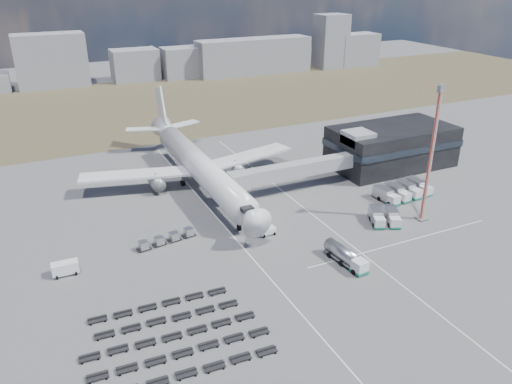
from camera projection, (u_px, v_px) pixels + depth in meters
name	position (u px, v px, depth m)	size (l,w,h in m)	color
ground	(260.00, 252.00, 87.68)	(420.00, 420.00, 0.00)	#565659
grass_strip	(127.00, 107.00, 178.27)	(420.00, 90.00, 0.01)	#4B412D
lane_markings	(299.00, 233.00, 93.95)	(47.12, 110.00, 0.01)	silver
terminal	(391.00, 146.00, 123.85)	(30.40, 16.40, 11.00)	black
jet_bridge	(285.00, 172.00, 108.60)	(30.30, 3.80, 7.05)	#939399
airliner	(197.00, 164.00, 112.16)	(51.59, 64.53, 17.62)	white
skyline	(55.00, 68.00, 200.47)	(303.41, 27.22, 25.21)	gray
fuel_tanker	(346.00, 256.00, 83.69)	(3.34, 9.27, 2.93)	white
pushback_tug	(267.00, 231.00, 93.17)	(3.11, 1.75, 1.42)	white
utility_van	(65.00, 269.00, 80.90)	(4.19, 1.90, 2.25)	white
catering_truck	(233.00, 169.00, 119.50)	(5.40, 7.43, 3.16)	white
service_trucks_near	(384.00, 217.00, 97.19)	(7.25, 7.76, 2.49)	white
service_trucks_far	(403.00, 191.00, 108.24)	(12.17, 7.30, 2.61)	white
uld_row	(167.00, 239.00, 90.17)	(11.33, 3.14, 1.56)	black
baggage_dollies	(172.00, 337.00, 67.13)	(25.32, 17.37, 0.64)	black
floodlight_mast	(431.00, 156.00, 93.60)	(2.52, 2.07, 26.82)	red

